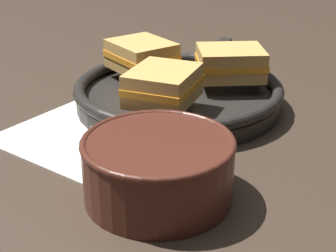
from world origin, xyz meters
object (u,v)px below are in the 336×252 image
(spoon, at_px, (96,147))
(sandwich_far_left, at_px, (230,63))
(sandwich_near_right, at_px, (163,85))
(soup_bowl, at_px, (158,165))
(sandwich_near_left, at_px, (142,55))
(skillet, at_px, (179,93))

(spoon, height_order, sandwich_far_left, sandwich_far_left)
(spoon, height_order, sandwich_near_right, sandwich_near_right)
(soup_bowl, height_order, sandwich_near_left, sandwich_near_left)
(skillet, distance_m, sandwich_near_left, 0.09)
(spoon, relative_size, sandwich_near_left, 1.22)
(sandwich_near_left, bearing_deg, sandwich_near_right, -31.68)
(soup_bowl, distance_m, sandwich_far_left, 0.30)
(skillet, xyz_separation_m, sandwich_near_left, (-0.08, 0.00, 0.04))
(sandwich_near_right, relative_size, sandwich_far_left, 0.95)
(sandwich_near_left, bearing_deg, sandwich_far_left, 28.32)
(spoon, bearing_deg, sandwich_near_right, 120.16)
(spoon, distance_m, sandwich_near_left, 0.23)
(sandwich_near_left, distance_m, sandwich_near_right, 0.15)
(soup_bowl, relative_size, sandwich_near_right, 1.30)
(skillet, bearing_deg, sandwich_far_left, 57.10)
(soup_bowl, xyz_separation_m, spoon, (-0.13, 0.02, -0.03))
(sandwich_far_left, bearing_deg, skillet, -122.90)
(spoon, xyz_separation_m, sandwich_far_left, (0.01, 0.26, 0.06))
(spoon, height_order, sandwich_near_left, sandwich_near_left)
(spoon, relative_size, skillet, 0.32)
(sandwich_near_right, bearing_deg, soup_bowl, -47.31)
(spoon, xyz_separation_m, skillet, (-0.03, 0.19, 0.01))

